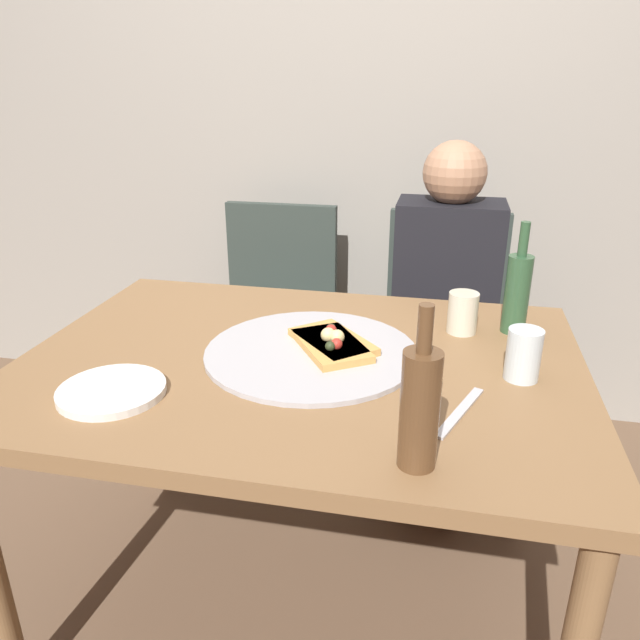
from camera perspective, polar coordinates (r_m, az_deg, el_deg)
ground_plane at (r=1.89m, az=-1.53°, el=-24.32°), size 8.00×8.00×0.00m
back_wall at (r=2.52m, az=5.07°, el=20.49°), size 6.00×0.10×2.60m
dining_table at (r=1.48m, az=-1.79°, el=-6.45°), size 1.31×0.95×0.74m
pizza_tray at (r=1.46m, az=-0.81°, el=-3.05°), size 0.51×0.51×0.01m
pizza_slice_last at (r=1.48m, az=1.23°, el=-1.98°), size 0.24×0.25×0.05m
pizza_slice_extra at (r=1.46m, az=1.03°, el=-2.28°), size 0.23×0.26×0.05m
wine_bottle at (r=1.63m, az=17.99°, el=2.56°), size 0.06×0.06×0.29m
beer_bottle at (r=1.03m, az=9.33°, el=-8.00°), size 0.07×0.07×0.29m
tumbler_near at (r=1.39m, az=18.53°, el=-3.13°), size 0.08×0.08×0.12m
tumbler_far at (r=1.61m, az=13.22°, el=0.67°), size 0.08×0.08×0.11m
plate_stack at (r=1.35m, az=-18.92°, el=-6.30°), size 0.22×0.22×0.02m
table_knife at (r=1.25m, az=12.97°, el=-8.40°), size 0.10×0.21×0.01m
chair_left at (r=2.39m, az=-4.25°, el=1.09°), size 0.44×0.44×0.90m
chair_right at (r=2.30m, az=11.40°, el=-0.11°), size 0.44×0.44×0.90m
guest_in_sweater at (r=2.12m, az=11.57°, el=1.57°), size 0.36×0.56×1.17m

